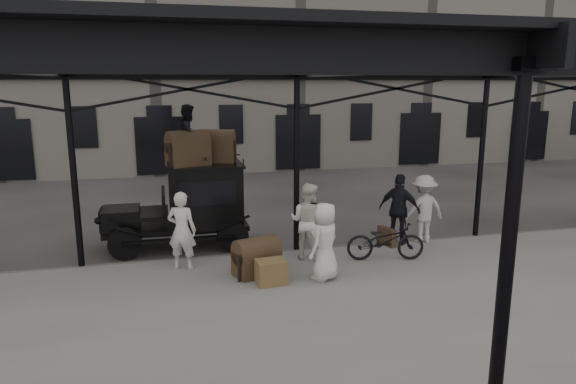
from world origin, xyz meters
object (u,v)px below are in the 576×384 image
Objects in this scene: taxi at (193,201)px; porter_left at (182,231)px; porter_official at (399,210)px; steamer_trunk_platform at (257,259)px; steamer_trunk_roof_near at (188,151)px; bicycle at (385,240)px.

taxi is 2.09× the size of porter_left.
steamer_trunk_platform is at bearing 62.58° from porter_official.
porter_official is at bearing -153.12° from porter_left.
porter_left is at bearing -118.69° from steamer_trunk_roof_near.
porter_left reaches higher than steamer_trunk_platform.
porter_left is at bearing 94.89° from bicycle.
steamer_trunk_roof_near is at bearing 30.71° from porter_official.
steamer_trunk_platform is (1.52, -0.75, -0.53)m from porter_left.
steamer_trunk_platform is at bearing 105.68° from bicycle.
porter_official is 1.38m from bicycle.
bicycle is 3.08m from steamer_trunk_platform.
bicycle is at bearing -47.81° from steamer_trunk_roof_near.
steamer_trunk_roof_near is at bearing -108.07° from taxi.
bicycle is at bearing -31.11° from taxi.
taxi reaches higher than steamer_trunk_platform.
steamer_trunk_roof_near is at bearing 73.27° from bicycle.
bicycle is (-0.82, -1.02, -0.44)m from porter_official.
porter_official is 1.01× the size of bicycle.
porter_left is 1.77× the size of steamer_trunk_roof_near.
bicycle is at bearing 96.06° from porter_official.
taxi is 4.97m from bicycle.
porter_official is at bearing -33.68° from steamer_trunk_roof_near.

